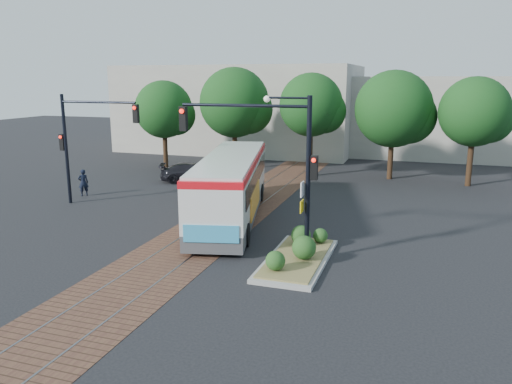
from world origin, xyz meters
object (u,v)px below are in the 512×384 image
traffic_island (298,253)px  parked_car (193,173)px  city_bus (231,184)px  signal_pole_main (276,151)px  signal_pole_left (82,135)px  officer (83,183)px

traffic_island → parked_car: size_ratio=1.20×
city_bus → signal_pole_main: bearing=-66.2°
signal_pole_main → signal_pole_left: (-12.23, 4.80, -0.29)m
city_bus → signal_pole_main: size_ratio=2.00×
city_bus → traffic_island: (4.60, -4.85, -1.42)m
city_bus → signal_pole_main: (3.64, -4.76, 2.40)m
city_bus → signal_pole_left: signal_pole_left is taller
signal_pole_main → parked_car: signal_pole_main is taller
signal_pole_left → traffic_island: bearing=-20.4°
city_bus → traffic_island: 6.84m
signal_pole_main → officer: size_ratio=3.77×
city_bus → officer: 10.31m
signal_pole_left → officer: size_ratio=3.77×
city_bus → parked_car: bearing=113.6°
signal_pole_main → signal_pole_left: size_ratio=1.00×
signal_pole_main → city_bus: bearing=127.4°
signal_pole_main → parked_car: size_ratio=1.38×
officer → parked_car: officer is taller
traffic_island → signal_pole_left: bearing=159.6°
city_bus → traffic_island: bearing=-60.1°
signal_pole_left → officer: (-1.53, 1.73, -3.07)m
officer → city_bus: bearing=125.1°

